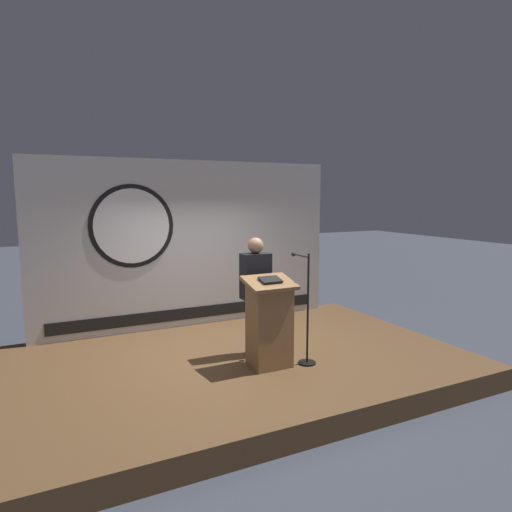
# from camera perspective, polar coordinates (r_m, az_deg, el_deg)

# --- Properties ---
(ground_plane) EXTENTS (40.00, 40.00, 0.00)m
(ground_plane) POSITION_cam_1_polar(r_m,az_deg,el_deg) (6.60, -2.79, -15.16)
(ground_plane) COLOR #383D47
(stage_platform) EXTENTS (6.40, 4.00, 0.30)m
(stage_platform) POSITION_cam_1_polar(r_m,az_deg,el_deg) (6.54, -2.80, -13.95)
(stage_platform) COLOR brown
(stage_platform) RESTS_ON ground
(banner_display) EXTENTS (5.26, 0.12, 2.85)m
(banner_display) POSITION_cam_1_polar(r_m,az_deg,el_deg) (7.84, -8.49, 1.48)
(banner_display) COLOR silver
(banner_display) RESTS_ON stage_platform
(podium) EXTENTS (0.64, 0.50, 1.21)m
(podium) POSITION_cam_1_polar(r_m,az_deg,el_deg) (6.00, 1.71, -8.47)
(podium) COLOR olive
(podium) RESTS_ON stage_platform
(speaker_person) EXTENTS (0.40, 0.26, 1.68)m
(speaker_person) POSITION_cam_1_polar(r_m,az_deg,el_deg) (6.36, -0.05, -5.04)
(speaker_person) COLOR black
(speaker_person) RESTS_ON stage_platform
(microphone_stand) EXTENTS (0.24, 0.54, 1.50)m
(microphone_stand) POSITION_cam_1_polar(r_m,az_deg,el_deg) (6.18, 6.28, -8.61)
(microphone_stand) COLOR black
(microphone_stand) RESTS_ON stage_platform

